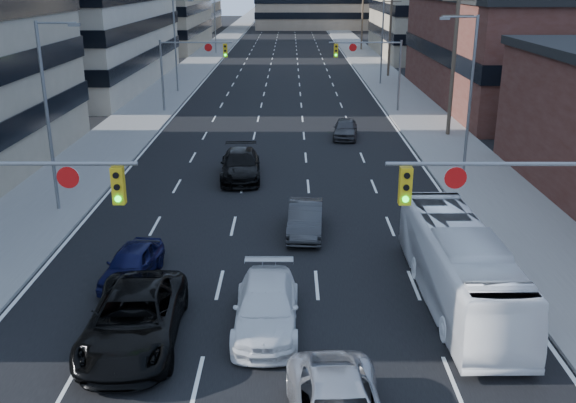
# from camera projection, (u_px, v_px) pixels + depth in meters

# --- Properties ---
(road_surface) EXTENTS (18.00, 300.00, 0.02)m
(road_surface) POSITION_uv_depth(u_px,v_px,m) (287.00, 33.00, 135.24)
(road_surface) COLOR black
(road_surface) RESTS_ON ground
(sidewalk_left) EXTENTS (5.00, 300.00, 0.15)m
(sidewalk_left) POSITION_uv_depth(u_px,v_px,m) (232.00, 33.00, 135.26)
(sidewalk_left) COLOR slate
(sidewalk_left) RESTS_ON ground
(sidewalk_right) EXTENTS (5.00, 300.00, 0.15)m
(sidewalk_right) POSITION_uv_depth(u_px,v_px,m) (341.00, 33.00, 135.18)
(sidewalk_right) COLOR slate
(sidewalk_right) RESTS_ON ground
(storefront_right_mid) EXTENTS (20.00, 30.00, 9.00)m
(storefront_right_mid) POSITION_uv_depth(u_px,v_px,m) (546.00, 52.00, 58.10)
(storefront_right_mid) COLOR #472119
(storefront_right_mid) RESTS_ON ground
(office_right_far) EXTENTS (22.00, 28.00, 14.00)m
(office_right_far) POSITION_uv_depth(u_px,v_px,m) (457.00, 7.00, 93.18)
(office_right_far) COLOR gray
(office_right_far) RESTS_ON ground
(bg_block_right) EXTENTS (22.00, 22.00, 12.00)m
(bg_block_right) POSITION_uv_depth(u_px,v_px,m) (440.00, 4.00, 133.17)
(bg_block_right) COLOR gray
(bg_block_right) RESTS_ON ground
(signal_near_left) EXTENTS (6.59, 0.33, 6.00)m
(signal_near_left) POSITION_uv_depth(u_px,v_px,m) (5.00, 212.00, 18.57)
(signal_near_left) COLOR slate
(signal_near_left) RESTS_ON ground
(signal_near_right) EXTENTS (6.59, 0.33, 6.00)m
(signal_near_right) POSITION_uv_depth(u_px,v_px,m) (520.00, 213.00, 18.52)
(signal_near_right) COLOR slate
(signal_near_right) RESTS_ON ground
(signal_far_left) EXTENTS (6.09, 0.33, 6.00)m
(signal_far_left) POSITION_uv_depth(u_px,v_px,m) (189.00, 61.00, 53.54)
(signal_far_left) COLOR slate
(signal_far_left) RESTS_ON ground
(signal_far_right) EXTENTS (6.09, 0.33, 6.00)m
(signal_far_right) POSITION_uv_depth(u_px,v_px,m) (373.00, 61.00, 53.49)
(signal_far_right) COLOR slate
(signal_far_right) RESTS_ON ground
(utility_pole_block) EXTENTS (2.20, 0.28, 11.00)m
(utility_pole_block) POSITION_uv_depth(u_px,v_px,m) (454.00, 55.00, 44.49)
(utility_pole_block) COLOR #4C3D2D
(utility_pole_block) RESTS_ON ground
(utility_pole_midblock) EXTENTS (2.20, 0.28, 11.00)m
(utility_pole_midblock) POSITION_uv_depth(u_px,v_px,m) (390.00, 26.00, 72.84)
(utility_pole_midblock) COLOR #4C3D2D
(utility_pole_midblock) RESTS_ON ground
(utility_pole_distant) EXTENTS (2.20, 0.28, 11.00)m
(utility_pole_distant) POSITION_uv_depth(u_px,v_px,m) (362.00, 13.00, 101.19)
(utility_pole_distant) COLOR #4C3D2D
(utility_pole_distant) RESTS_ON ground
(streetlight_left_near) EXTENTS (2.03, 0.22, 9.00)m
(streetlight_left_near) POSITION_uv_depth(u_px,v_px,m) (50.00, 109.00, 29.69)
(streetlight_left_near) COLOR slate
(streetlight_left_near) RESTS_ON ground
(streetlight_left_mid) EXTENTS (2.03, 0.22, 9.00)m
(streetlight_left_mid) POSITION_uv_depth(u_px,v_px,m) (177.00, 41.00, 62.76)
(streetlight_left_mid) COLOR slate
(streetlight_left_mid) RESTS_ON ground
(streetlight_left_far) EXTENTS (2.03, 0.22, 9.00)m
(streetlight_left_far) POSITION_uv_depth(u_px,v_px,m) (216.00, 20.00, 95.83)
(streetlight_left_far) COLOR slate
(streetlight_left_far) RESTS_ON ground
(streetlight_right_near) EXTENTS (2.03, 0.22, 9.00)m
(streetlight_right_near) POSITION_uv_depth(u_px,v_px,m) (468.00, 91.00, 34.34)
(streetlight_right_near) COLOR slate
(streetlight_right_near) RESTS_ON ground
(streetlight_right_far) EXTENTS (2.03, 0.22, 9.00)m
(streetlight_right_far) POSITION_uv_depth(u_px,v_px,m) (381.00, 37.00, 67.41)
(streetlight_right_far) COLOR slate
(streetlight_right_far) RESTS_ON ground
(black_pickup) EXTENTS (3.03, 6.12, 1.67)m
(black_pickup) POSITION_uv_depth(u_px,v_px,m) (134.00, 319.00, 19.69)
(black_pickup) COLOR black
(black_pickup) RESTS_ON ground
(white_van) EXTENTS (2.09, 5.06, 1.46)m
(white_van) POSITION_uv_depth(u_px,v_px,m) (266.00, 307.00, 20.63)
(white_van) COLOR silver
(white_van) RESTS_ON ground
(transit_bus) EXTENTS (2.47, 9.88, 2.74)m
(transit_bus) POSITION_uv_depth(u_px,v_px,m) (459.00, 266.00, 22.08)
(transit_bus) COLOR white
(transit_bus) RESTS_ON ground
(sedan_blue) EXTENTS (2.03, 4.07, 1.33)m
(sedan_blue) POSITION_uv_depth(u_px,v_px,m) (132.00, 263.00, 23.98)
(sedan_blue) COLOR black
(sedan_blue) RESTS_ON ground
(sedan_grey_center) EXTENTS (1.72, 4.33, 1.40)m
(sedan_grey_center) POSITION_uv_depth(u_px,v_px,m) (305.00, 219.00, 28.36)
(sedan_grey_center) COLOR #2B2C2E
(sedan_grey_center) RESTS_ON ground
(sedan_black_far) EXTENTS (2.50, 5.53, 1.57)m
(sedan_black_far) POSITION_uv_depth(u_px,v_px,m) (241.00, 165.00, 36.30)
(sedan_black_far) COLOR black
(sedan_black_far) RESTS_ON ground
(sedan_grey_right) EXTENTS (2.11, 4.24, 1.39)m
(sedan_grey_right) POSITION_uv_depth(u_px,v_px,m) (345.00, 128.00, 45.63)
(sedan_grey_right) COLOR #353538
(sedan_grey_right) RESTS_ON ground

